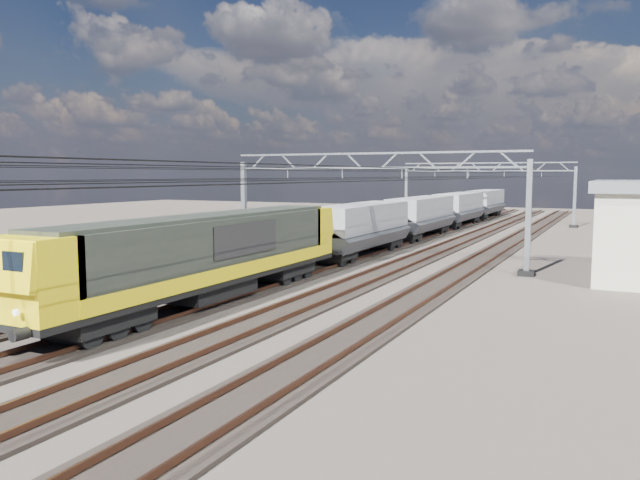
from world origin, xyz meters
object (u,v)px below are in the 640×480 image
at_px(catenary_gantry_far, 486,191).
at_px(hopper_wagon_third, 459,207).
at_px(hopper_wagon_mid, 421,214).
at_px(catenary_gantry_mid, 371,204).
at_px(locomotive, 209,252).
at_px(hopper_wagon_lead, 361,225).
at_px(hopper_wagon_fourth, 485,202).

distance_m(catenary_gantry_far, hopper_wagon_third, 5.06).
distance_m(hopper_wagon_mid, hopper_wagon_third, 14.20).
height_order(catenary_gantry_mid, catenary_gantry_far, same).
distance_m(locomotive, hopper_wagon_lead, 17.70).
bearing_deg(hopper_wagon_fourth, catenary_gantry_mid, -87.50).
height_order(catenary_gantry_far, hopper_wagon_fourth, catenary_gantry_far).
bearing_deg(catenary_gantry_mid, hopper_wagon_third, 93.61).
bearing_deg(locomotive, hopper_wagon_third, 90.00).
height_order(hopper_wagon_mid, hopper_wagon_third, same).
height_order(catenary_gantry_far, hopper_wagon_third, catenary_gantry_far).
relative_size(hopper_wagon_mid, hopper_wagon_fourth, 1.00).
relative_size(catenary_gantry_mid, hopper_wagon_mid, 1.53).
bearing_deg(catenary_gantry_mid, locomotive, -97.89).
relative_size(hopper_wagon_third, hopper_wagon_fourth, 1.00).
xyz_separation_m(catenary_gantry_far, hopper_wagon_lead, (-2.00, -32.73, -1.67)).
height_order(locomotive, hopper_wagon_fourth, locomotive).
bearing_deg(locomotive, catenary_gantry_mid, 82.11).
xyz_separation_m(locomotive, hopper_wagon_lead, (-0.00, 17.70, -0.09)).
distance_m(locomotive, hopper_wagon_fourth, 60.30).
bearing_deg(hopper_wagon_lead, locomotive, -90.00).
distance_m(hopper_wagon_third, hopper_wagon_fourth, 14.20).
height_order(catenary_gantry_mid, hopper_wagon_lead, catenary_gantry_mid).
bearing_deg(hopper_wagon_mid, hopper_wagon_third, 90.00).
xyz_separation_m(catenary_gantry_mid, hopper_wagon_lead, (-2.00, 3.27, -1.67)).
height_order(catenary_gantry_far, locomotive, catenary_gantry_far).
bearing_deg(hopper_wagon_mid, hopper_wagon_fourth, 90.00).
bearing_deg(hopper_wagon_third, hopper_wagon_fourth, 90.00).
relative_size(hopper_wagon_mid, hopper_wagon_third, 1.00).
bearing_deg(hopper_wagon_lead, hopper_wagon_third, 90.00).
bearing_deg(hopper_wagon_third, locomotive, -90.00).
xyz_separation_m(hopper_wagon_mid, hopper_wagon_fourth, (0.00, 28.40, 0.00)).
relative_size(catenary_gantry_far, hopper_wagon_lead, 1.53).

